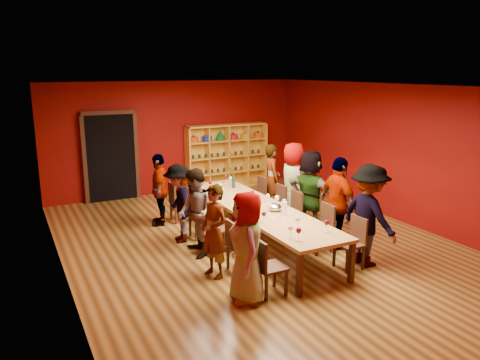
% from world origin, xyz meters
% --- Properties ---
extents(room_shell, '(7.10, 9.10, 3.04)m').
position_xyz_m(room_shell, '(0.00, 0.00, 1.50)').
color(room_shell, '#583A17').
rests_on(room_shell, ground).
extents(tasting_table, '(1.10, 4.50, 0.75)m').
position_xyz_m(tasting_table, '(0.00, 0.00, 0.70)').
color(tasting_table, '#A97F46').
rests_on(tasting_table, ground).
extents(doorway, '(1.40, 0.17, 2.30)m').
position_xyz_m(doorway, '(-1.80, 4.43, 1.12)').
color(doorway, black).
rests_on(doorway, ground).
extents(shelving_unit, '(2.40, 0.40, 1.80)m').
position_xyz_m(shelving_unit, '(1.40, 4.32, 0.98)').
color(shelving_unit, gold).
rests_on(shelving_unit, ground).
extents(chair_person_left_0, '(0.42, 0.42, 0.89)m').
position_xyz_m(chair_person_left_0, '(-0.91, -1.91, 0.50)').
color(chair_person_left_0, black).
rests_on(chair_person_left_0, ground).
extents(person_left_0, '(0.63, 0.89, 1.64)m').
position_xyz_m(person_left_0, '(-1.23, -1.91, 0.82)').
color(person_left_0, '#141639').
rests_on(person_left_0, ground).
extents(chair_person_left_1, '(0.42, 0.42, 0.89)m').
position_xyz_m(chair_person_left_1, '(-0.91, -0.95, 0.50)').
color(chair_person_left_1, black).
rests_on(chair_person_left_1, ground).
extents(person_left_1, '(0.53, 0.64, 1.54)m').
position_xyz_m(person_left_1, '(-1.32, -0.95, 0.77)').
color(person_left_1, '#6184C8').
rests_on(person_left_1, ground).
extents(chair_person_left_2, '(0.42, 0.42, 0.89)m').
position_xyz_m(chair_person_left_2, '(-0.91, 0.00, 0.50)').
color(chair_person_left_2, black).
rests_on(chair_person_left_2, ground).
extents(person_left_2, '(0.52, 0.82, 1.60)m').
position_xyz_m(person_left_2, '(-1.26, 0.00, 0.80)').
color(person_left_2, '#141B39').
rests_on(person_left_2, ground).
extents(chair_person_left_3, '(0.42, 0.42, 0.89)m').
position_xyz_m(chair_person_left_3, '(-0.91, 0.82, 0.50)').
color(chair_person_left_3, black).
rests_on(chair_person_left_3, ground).
extents(person_left_3, '(0.56, 1.05, 1.54)m').
position_xyz_m(person_left_3, '(-1.28, 0.82, 0.77)').
color(person_left_3, silver).
rests_on(person_left_3, ground).
extents(chair_person_left_4, '(0.42, 0.42, 0.89)m').
position_xyz_m(chair_person_left_4, '(-0.91, 1.99, 0.50)').
color(chair_person_left_4, black).
rests_on(chair_person_left_4, ground).
extents(person_left_4, '(0.70, 1.00, 1.56)m').
position_xyz_m(person_left_4, '(-1.30, 1.99, 0.78)').
color(person_left_4, '#5A88B9').
rests_on(person_left_4, ground).
extents(chair_person_right_0, '(0.42, 0.42, 0.89)m').
position_xyz_m(chair_person_right_0, '(0.91, -1.70, 0.50)').
color(chair_person_right_0, black).
rests_on(chair_person_right_0, ground).
extents(person_right_0, '(0.53, 1.16, 1.76)m').
position_xyz_m(person_right_0, '(1.22, -1.70, 0.88)').
color(person_right_0, '#5C87BD').
rests_on(person_right_0, ground).
extents(chair_person_right_1, '(0.42, 0.42, 0.89)m').
position_xyz_m(chair_person_right_1, '(0.91, -0.86, 0.50)').
color(chair_person_right_1, black).
rests_on(chair_person_right_1, ground).
extents(person_right_1, '(0.50, 1.04, 1.74)m').
position_xyz_m(person_right_1, '(1.25, -0.86, 0.87)').
color(person_right_1, '#6087C7').
rests_on(person_right_1, ground).
extents(chair_person_right_2, '(0.42, 0.42, 0.89)m').
position_xyz_m(chair_person_right_2, '(0.91, 0.18, 0.50)').
color(chair_person_right_2, black).
rests_on(chair_person_right_2, ground).
extents(person_right_2, '(0.93, 1.64, 1.71)m').
position_xyz_m(person_right_2, '(1.35, 0.18, 0.85)').
color(person_right_2, tan).
rests_on(person_right_2, ground).
extents(chair_person_right_3, '(0.42, 0.42, 0.89)m').
position_xyz_m(chair_person_right_3, '(0.91, 0.77, 0.50)').
color(chair_person_right_3, black).
rests_on(chair_person_right_3, ground).
extents(person_right_3, '(0.64, 0.95, 1.78)m').
position_xyz_m(person_right_3, '(1.31, 0.77, 0.89)').
color(person_right_3, '#557FAF').
rests_on(person_right_3, ground).
extents(chair_person_right_4, '(0.42, 0.42, 0.89)m').
position_xyz_m(chair_person_right_4, '(0.91, 1.62, 0.50)').
color(chair_person_right_4, black).
rests_on(chair_person_right_4, ground).
extents(person_right_4, '(0.55, 0.67, 1.63)m').
position_xyz_m(person_right_4, '(1.28, 1.62, 0.82)').
color(person_right_4, '#161B3C').
rests_on(person_right_4, ground).
extents(wine_glass_0, '(0.08, 0.08, 0.20)m').
position_xyz_m(wine_glass_0, '(-0.35, -1.69, 0.89)').
color(wine_glass_0, white).
rests_on(wine_glass_0, tasting_table).
extents(wine_glass_1, '(0.08, 0.08, 0.19)m').
position_xyz_m(wine_glass_1, '(-0.02, -0.48, 0.89)').
color(wine_glass_1, white).
rests_on(wine_glass_1, tasting_table).
extents(wine_glass_2, '(0.08, 0.08, 0.21)m').
position_xyz_m(wine_glass_2, '(-0.02, -1.39, 0.90)').
color(wine_glass_2, white).
rests_on(wine_glass_2, tasting_table).
extents(wine_glass_3, '(0.07, 0.07, 0.18)m').
position_xyz_m(wine_glass_3, '(-0.35, 0.10, 0.88)').
color(wine_glass_3, white).
rests_on(wine_glass_3, tasting_table).
extents(wine_glass_4, '(0.09, 0.09, 0.22)m').
position_xyz_m(wine_glass_4, '(-0.37, 1.82, 0.91)').
color(wine_glass_4, white).
rests_on(wine_glass_4, tasting_table).
extents(wine_glass_5, '(0.08, 0.08, 0.20)m').
position_xyz_m(wine_glass_5, '(0.26, 1.96, 0.90)').
color(wine_glass_5, white).
rests_on(wine_glass_5, tasting_table).
extents(wine_glass_6, '(0.08, 0.08, 0.21)m').
position_xyz_m(wine_glass_6, '(0.26, 1.70, 0.90)').
color(wine_glass_6, white).
rests_on(wine_glass_6, tasting_table).
extents(wine_glass_7, '(0.09, 0.09, 0.22)m').
position_xyz_m(wine_glass_7, '(-0.33, 0.85, 0.91)').
color(wine_glass_7, white).
rests_on(wine_glass_7, tasting_table).
extents(wine_glass_8, '(0.08, 0.08, 0.20)m').
position_xyz_m(wine_glass_8, '(-0.36, -0.87, 0.89)').
color(wine_glass_8, white).
rests_on(wine_glass_8, tasting_table).
extents(wine_glass_9, '(0.08, 0.08, 0.19)m').
position_xyz_m(wine_glass_9, '(-0.27, 1.62, 0.89)').
color(wine_glass_9, white).
rests_on(wine_glass_9, tasting_table).
extents(wine_glass_10, '(0.08, 0.08, 0.20)m').
position_xyz_m(wine_glass_10, '(-0.31, -0.16, 0.90)').
color(wine_glass_10, white).
rests_on(wine_glass_10, tasting_table).
extents(wine_glass_11, '(0.08, 0.08, 0.20)m').
position_xyz_m(wine_glass_11, '(-0.18, 1.30, 0.89)').
color(wine_glass_11, white).
rests_on(wine_glass_11, tasting_table).
extents(wine_glass_12, '(0.08, 0.08, 0.20)m').
position_xyz_m(wine_glass_12, '(0.30, -1.74, 0.90)').
color(wine_glass_12, white).
rests_on(wine_glass_12, tasting_table).
extents(wine_glass_13, '(0.08, 0.08, 0.21)m').
position_xyz_m(wine_glass_13, '(0.13, 0.44, 0.90)').
color(wine_glass_13, white).
rests_on(wine_glass_13, tasting_table).
extents(wine_glass_14, '(0.09, 0.09, 0.22)m').
position_xyz_m(wine_glass_14, '(0.34, -0.16, 0.91)').
color(wine_glass_14, white).
rests_on(wine_glass_14, tasting_table).
extents(wine_glass_15, '(0.08, 0.08, 0.19)m').
position_xyz_m(wine_glass_15, '(0.29, 0.10, 0.89)').
color(wine_glass_15, white).
rests_on(wine_glass_15, tasting_table).
extents(wine_glass_16, '(0.09, 0.09, 0.21)m').
position_xyz_m(wine_glass_16, '(-0.32, -1.87, 0.90)').
color(wine_glass_16, white).
rests_on(wine_glass_16, tasting_table).
extents(wine_glass_17, '(0.08, 0.08, 0.20)m').
position_xyz_m(wine_glass_17, '(-0.36, 0.97, 0.90)').
color(wine_glass_17, white).
rests_on(wine_glass_17, tasting_table).
extents(spittoon_bowl, '(0.27, 0.27, 0.15)m').
position_xyz_m(spittoon_bowl, '(0.16, -0.37, 0.81)').
color(spittoon_bowl, '#B8BBC0').
rests_on(spittoon_bowl, tasting_table).
extents(carafe_a, '(0.12, 0.12, 0.24)m').
position_xyz_m(carafe_a, '(-0.23, 0.14, 0.86)').
color(carafe_a, white).
rests_on(carafe_a, tasting_table).
extents(carafe_b, '(0.12, 0.12, 0.28)m').
position_xyz_m(carafe_b, '(0.18, -0.67, 0.88)').
color(carafe_b, white).
rests_on(carafe_b, tasting_table).
extents(wine_bottle, '(0.11, 0.11, 0.34)m').
position_xyz_m(wine_bottle, '(0.23, 1.50, 0.88)').
color(wine_bottle, '#14381B').
rests_on(wine_bottle, tasting_table).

